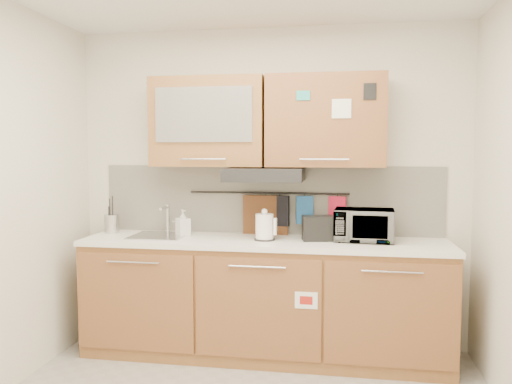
% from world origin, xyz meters
% --- Properties ---
extents(wall_back, '(3.20, 0.00, 3.20)m').
position_xyz_m(wall_back, '(0.00, 1.50, 1.30)').
color(wall_back, silver).
rests_on(wall_back, ground).
extents(base_cabinet, '(2.80, 0.64, 0.88)m').
position_xyz_m(base_cabinet, '(0.00, 1.19, 0.41)').
color(base_cabinet, '#AC6D3D').
rests_on(base_cabinet, floor).
extents(countertop, '(2.82, 0.62, 0.04)m').
position_xyz_m(countertop, '(0.00, 1.19, 0.90)').
color(countertop, white).
rests_on(countertop, base_cabinet).
extents(backsplash, '(2.80, 0.02, 0.56)m').
position_xyz_m(backsplash, '(0.00, 1.49, 1.20)').
color(backsplash, silver).
rests_on(backsplash, countertop).
extents(upper_cabinets, '(1.82, 0.37, 0.70)m').
position_xyz_m(upper_cabinets, '(-0.00, 1.32, 1.83)').
color(upper_cabinets, '#AC6D3D').
rests_on(upper_cabinets, wall_back).
extents(range_hood, '(0.60, 0.46, 0.10)m').
position_xyz_m(range_hood, '(0.00, 1.25, 1.42)').
color(range_hood, black).
rests_on(range_hood, upper_cabinets).
extents(sink, '(0.42, 0.40, 0.26)m').
position_xyz_m(sink, '(-0.85, 1.21, 0.92)').
color(sink, silver).
rests_on(sink, countertop).
extents(utensil_rail, '(1.30, 0.02, 0.02)m').
position_xyz_m(utensil_rail, '(0.00, 1.45, 1.26)').
color(utensil_rail, black).
rests_on(utensil_rail, backsplash).
extents(utensil_crock, '(0.15, 0.15, 0.31)m').
position_xyz_m(utensil_crock, '(-1.30, 1.30, 1.00)').
color(utensil_crock, '#B9B8BD').
rests_on(utensil_crock, countertop).
extents(kettle, '(0.18, 0.16, 0.24)m').
position_xyz_m(kettle, '(0.01, 1.16, 1.02)').
color(kettle, white).
rests_on(kettle, countertop).
extents(toaster, '(0.27, 0.19, 0.19)m').
position_xyz_m(toaster, '(0.42, 1.22, 1.02)').
color(toaster, black).
rests_on(toaster, countertop).
extents(microwave, '(0.46, 0.33, 0.24)m').
position_xyz_m(microwave, '(0.76, 1.25, 1.04)').
color(microwave, '#999999').
rests_on(microwave, countertop).
extents(soap_bottle, '(0.14, 0.14, 0.21)m').
position_xyz_m(soap_bottle, '(-0.67, 1.26, 1.03)').
color(soap_bottle, '#999999').
rests_on(soap_bottle, countertop).
extents(cutting_board, '(0.37, 0.05, 0.46)m').
position_xyz_m(cutting_board, '(-0.02, 1.44, 1.01)').
color(cutting_board, brown).
rests_on(cutting_board, utensil_rail).
extents(oven_mitt, '(0.14, 0.06, 0.23)m').
position_xyz_m(oven_mitt, '(0.30, 1.44, 1.13)').
color(oven_mitt, '#21599A').
rests_on(oven_mitt, utensil_rail).
extents(dark_pouch, '(0.16, 0.07, 0.25)m').
position_xyz_m(dark_pouch, '(0.09, 1.44, 1.12)').
color(dark_pouch, black).
rests_on(dark_pouch, utensil_rail).
extents(pot_holder, '(0.14, 0.07, 0.17)m').
position_xyz_m(pot_holder, '(0.56, 1.44, 1.15)').
color(pot_holder, red).
rests_on(pot_holder, utensil_rail).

